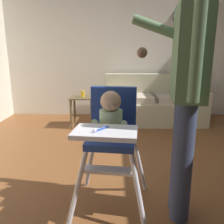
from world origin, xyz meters
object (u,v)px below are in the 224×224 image
at_px(adult_standing, 186,91).
at_px(side_table, 83,105).
at_px(couch, 153,104).
at_px(sippy_cup, 83,94).
at_px(high_chair, 111,128).
at_px(wall_clock, 182,16).

xyz_separation_m(adult_standing, side_table, (-1.03, 2.28, -0.59)).
relative_size(couch, sippy_cup, 17.90).
bearing_deg(side_table, sippy_cup, 0.00).
bearing_deg(side_table, adult_standing, -65.61).
bearing_deg(couch, sippy_cup, -74.91).
distance_m(couch, high_chair, 2.67).
xyz_separation_m(side_table, sippy_cup, (0.01, 0.00, 0.19)).
bearing_deg(sippy_cup, side_table, -180.00).
bearing_deg(wall_clock, high_chair, -113.40).
relative_size(adult_standing, side_table, 3.29).
distance_m(high_chair, side_table, 2.27).
height_order(couch, high_chair, high_chair).
relative_size(couch, wall_clock, 5.23).
distance_m(adult_standing, wall_clock, 3.33).
height_order(side_table, sippy_cup, sippy_cup).
bearing_deg(wall_clock, side_table, -155.83).
bearing_deg(sippy_cup, wall_clock, 24.28).
xyz_separation_m(adult_standing, sippy_cup, (-1.02, 2.28, -0.40)).
bearing_deg(wall_clock, couch, -139.09).
height_order(side_table, wall_clock, wall_clock).
distance_m(couch, side_table, 1.32).
xyz_separation_m(sippy_cup, wall_clock, (1.81, 0.82, 1.35)).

